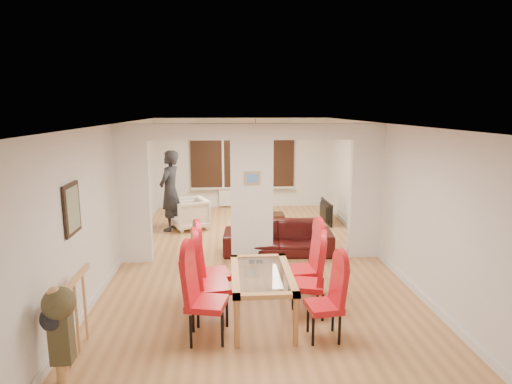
{
  "coord_description": "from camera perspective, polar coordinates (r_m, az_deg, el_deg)",
  "views": [
    {
      "loc": [
        -0.48,
        -7.92,
        2.88
      ],
      "look_at": [
        0.12,
        0.6,
        1.2
      ],
      "focal_mm": 30.0,
      "sensor_mm": 36.0,
      "label": 1
    }
  ],
  "objects": [
    {
      "name": "floor",
      "position": [
        8.44,
        -0.55,
        -8.81
      ],
      "size": [
        5.0,
        9.0,
        0.01
      ],
      "primitive_type": "cube",
      "color": "#BB804B",
      "rests_on": "ground"
    },
    {
      "name": "room_walls",
      "position": [
        8.08,
        -0.56,
        -0.12
      ],
      "size": [
        5.0,
        9.0,
        2.6
      ],
      "primitive_type": null,
      "color": "silver",
      "rests_on": "floor"
    },
    {
      "name": "divider_wall",
      "position": [
        8.08,
        -0.56,
        -0.12
      ],
      "size": [
        5.0,
        0.18,
        2.6
      ],
      "primitive_type": "cube",
      "color": "white",
      "rests_on": "floor"
    },
    {
      "name": "bay_window_blinds",
      "position": [
        12.44,
        -1.8,
        4.77
      ],
      "size": [
        3.0,
        0.08,
        1.8
      ],
      "primitive_type": "cube",
      "color": "black",
      "rests_on": "room_walls"
    },
    {
      "name": "radiator",
      "position": [
        12.59,
        -1.76,
        -0.69
      ],
      "size": [
        1.4,
        0.08,
        0.5
      ],
      "primitive_type": "cube",
      "color": "white",
      "rests_on": "floor"
    },
    {
      "name": "pendant_light",
      "position": [
        11.27,
        -0.06,
        7.43
      ],
      "size": [
        0.36,
        0.36,
        0.36
      ],
      "primitive_type": "sphere",
      "color": "orange",
      "rests_on": "room_walls"
    },
    {
      "name": "stair_newel",
      "position": [
        5.55,
        -23.02,
        -14.6
      ],
      "size": [
        0.4,
        1.2,
        1.1
      ],
      "primitive_type": null,
      "color": "tan",
      "rests_on": "floor"
    },
    {
      "name": "wall_poster",
      "position": [
        6.0,
        -23.33,
        -2.08
      ],
      "size": [
        0.04,
        0.52,
        0.67
      ],
      "primitive_type": "cube",
      "color": "gray",
      "rests_on": "room_walls"
    },
    {
      "name": "pillar_photo",
      "position": [
        7.93,
        -0.53,
        1.87
      ],
      "size": [
        0.3,
        0.03,
        0.25
      ],
      "primitive_type": "cube",
      "color": "#4C8CD8",
      "rests_on": "divider_wall"
    },
    {
      "name": "dining_table",
      "position": [
        6.04,
        0.78,
        -13.69
      ],
      "size": [
        0.82,
        1.46,
        0.69
      ],
      "primitive_type": null,
      "color": "#B57943",
      "rests_on": "floor"
    },
    {
      "name": "dining_chair_la",
      "position": [
        5.5,
        -6.6,
        -13.7
      ],
      "size": [
        0.55,
        0.55,
        1.15
      ],
      "primitive_type": null,
      "rotation": [
        0.0,
        0.0,
        -0.22
      ],
      "color": "red",
      "rests_on": "floor"
    },
    {
      "name": "dining_chair_lb",
      "position": [
        5.94,
        -5.83,
        -11.69
      ],
      "size": [
        0.54,
        0.54,
        1.16
      ],
      "primitive_type": null,
      "rotation": [
        0.0,
        0.0,
        0.18
      ],
      "color": "red",
      "rests_on": "floor"
    },
    {
      "name": "dining_chair_lc",
      "position": [
        6.37,
        -5.7,
        -10.12
      ],
      "size": [
        0.55,
        0.55,
        1.15
      ],
      "primitive_type": null,
      "rotation": [
        0.0,
        0.0,
        0.23
      ],
      "color": "red",
      "rests_on": "floor"
    },
    {
      "name": "dining_chair_ra",
      "position": [
        5.58,
        9.07,
        -14.1
      ],
      "size": [
        0.46,
        0.46,
        1.02
      ],
      "primitive_type": null,
      "rotation": [
        0.0,
        0.0,
        0.13
      ],
      "color": "red",
      "rests_on": "floor"
    },
    {
      "name": "dining_chair_rb",
      "position": [
        6.11,
        6.98,
        -11.47
      ],
      "size": [
        0.53,
        0.53,
        1.08
      ],
      "primitive_type": null,
      "rotation": [
        0.0,
        0.0,
        -0.26
      ],
      "color": "red",
      "rests_on": "floor"
    },
    {
      "name": "dining_chair_rc",
      "position": [
        6.55,
        6.37,
        -9.63
      ],
      "size": [
        0.49,
        0.49,
        1.13
      ],
      "primitive_type": null,
      "rotation": [
        0.0,
        0.0,
        0.1
      ],
      "color": "red",
      "rests_on": "floor"
    },
    {
      "name": "sofa",
      "position": [
        8.67,
        2.95,
        -6.08
      ],
      "size": [
        2.22,
        1.0,
        0.63
      ],
      "primitive_type": "imported",
      "rotation": [
        0.0,
        0.0,
        -0.07
      ],
      "color": "black",
      "rests_on": "floor"
    },
    {
      "name": "armchair",
      "position": [
        10.47,
        -8.83,
        -2.85
      ],
      "size": [
        1.03,
        1.05,
        0.74
      ],
      "primitive_type": "imported",
      "rotation": [
        0.0,
        0.0,
        -1.2
      ],
      "color": "silver",
      "rests_on": "floor"
    },
    {
      "name": "person",
      "position": [
        10.3,
        -11.39,
        0.16
      ],
      "size": [
        0.81,
        0.66,
        1.91
      ],
      "primitive_type": "imported",
      "rotation": [
        0.0,
        0.0,
        -1.91
      ],
      "color": "black",
      "rests_on": "floor"
    },
    {
      "name": "television",
      "position": [
        11.0,
        8.87,
        -2.64
      ],
      "size": [
        0.98,
        0.16,
        0.56
      ],
      "primitive_type": "imported",
      "rotation": [
        0.0,
        0.0,
        1.61
      ],
      "color": "black",
      "rests_on": "floor"
    },
    {
      "name": "coffee_table",
      "position": [
        10.95,
        1.19,
        -3.5
      ],
      "size": [
        0.98,
        0.49,
        0.22
      ],
      "primitive_type": null,
      "rotation": [
        0.0,
        0.0,
        -0.01
      ],
      "color": "#351D12",
      "rests_on": "floor"
    },
    {
      "name": "bottle",
      "position": [
        10.96,
        2.03,
        -2.09
      ],
      "size": [
        0.07,
        0.07,
        0.3
      ],
      "primitive_type": "cylinder",
      "color": "#143F19",
      "rests_on": "coffee_table"
    },
    {
      "name": "bowl",
      "position": [
        10.88,
        1.27,
        -2.84
      ],
      "size": [
        0.23,
        0.23,
        0.06
      ],
      "primitive_type": "imported",
      "color": "#351D12",
      "rests_on": "coffee_table"
    },
    {
      "name": "shoes",
      "position": [
        8.23,
        -0.11,
        -8.96
      ],
      "size": [
        0.24,
        0.26,
        0.1
      ],
      "primitive_type": null,
      "color": "black",
      "rests_on": "floor"
    }
  ]
}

